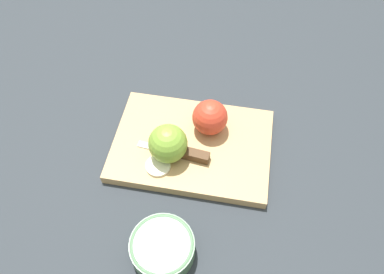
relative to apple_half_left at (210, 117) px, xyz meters
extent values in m
plane|color=#282D33|center=(0.02, 0.05, -0.06)|extent=(4.00, 4.00, 0.00)
cube|color=tan|center=(0.02, 0.05, -0.05)|extent=(0.37, 0.30, 0.02)
sphere|color=red|center=(0.00, 0.00, 0.00)|extent=(0.08, 0.08, 0.08)
cylinder|color=#EFE5C6|center=(-0.01, 0.00, 0.00)|extent=(0.04, 0.06, 0.07)
sphere|color=olive|center=(0.06, 0.10, 0.00)|extent=(0.08, 0.08, 0.08)
cylinder|color=#EFE5C6|center=(0.05, 0.09, 0.00)|extent=(0.05, 0.06, 0.08)
cube|color=silver|center=(0.08, 0.09, -0.04)|extent=(0.09, 0.02, 0.00)
cube|color=#472D19|center=(0.01, 0.08, -0.03)|extent=(0.07, 0.03, 0.02)
cylinder|color=#EFE5C6|center=(0.06, 0.13, -0.03)|extent=(0.05, 0.05, 0.01)
cylinder|color=#4C704C|center=(-0.01, 0.28, -0.04)|extent=(0.12, 0.12, 0.04)
torus|color=#4C704C|center=(-0.01, 0.28, -0.02)|extent=(0.12, 0.12, 0.01)
camera|label=1|loc=(-0.14, 0.47, 0.62)|focal=35.00mm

